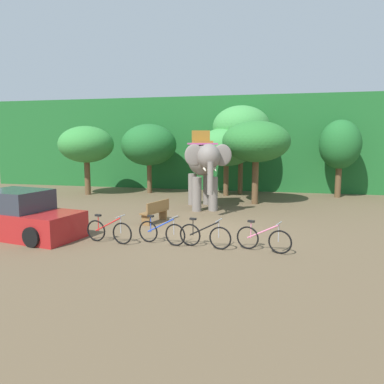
{
  "coord_description": "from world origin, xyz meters",
  "views": [
    {
      "loc": [
        2.76,
        -13.04,
        3.3
      ],
      "look_at": [
        -0.51,
        1.0,
        1.3
      ],
      "focal_mm": 35.01,
      "sensor_mm": 36.0,
      "label": 1
    }
  ],
  "objects_px": {
    "bike_red": "(109,231)",
    "parked_car": "(21,217)",
    "tree_right": "(256,142)",
    "tree_center": "(340,145)",
    "elephant": "(203,163)",
    "tree_far_right": "(226,147)",
    "tree_center_left": "(86,145)",
    "tree_left": "(149,145)",
    "tree_far_left": "(241,127)",
    "wooden_bench": "(156,211)",
    "bike_pink": "(263,239)",
    "bike_black": "(205,235)",
    "bike_blue": "(161,232)"
  },
  "relations": [
    {
      "from": "tree_far_right",
      "to": "wooden_bench",
      "type": "xyz_separation_m",
      "value": [
        -1.7,
        -8.07,
        -2.41
      ]
    },
    {
      "from": "tree_right",
      "to": "bike_black",
      "type": "relative_size",
      "value": 2.54
    },
    {
      "from": "bike_red",
      "to": "bike_blue",
      "type": "xyz_separation_m",
      "value": [
        1.7,
        0.24,
        0.0
      ]
    },
    {
      "from": "tree_center_left",
      "to": "tree_far_left",
      "type": "xyz_separation_m",
      "value": [
        9.08,
        2.27,
        1.05
      ]
    },
    {
      "from": "tree_far_right",
      "to": "elephant",
      "type": "xyz_separation_m",
      "value": [
        -0.46,
        -4.6,
        -0.69
      ]
    },
    {
      "from": "bike_red",
      "to": "parked_car",
      "type": "distance_m",
      "value": 3.35
    },
    {
      "from": "tree_right",
      "to": "tree_center",
      "type": "relative_size",
      "value": 0.96
    },
    {
      "from": "bike_black",
      "to": "parked_car",
      "type": "bearing_deg",
      "value": -179.74
    },
    {
      "from": "tree_center_left",
      "to": "bike_red",
      "type": "relative_size",
      "value": 2.44
    },
    {
      "from": "elephant",
      "to": "bike_blue",
      "type": "distance_m",
      "value": 6.67
    },
    {
      "from": "tree_center_left",
      "to": "elephant",
      "type": "relative_size",
      "value": 0.98
    },
    {
      "from": "tree_far_left",
      "to": "tree_center",
      "type": "xyz_separation_m",
      "value": [
        5.67,
        0.01,
        -1.05
      ]
    },
    {
      "from": "tree_far_left",
      "to": "tree_far_right",
      "type": "bearing_deg",
      "value": -134.13
    },
    {
      "from": "bike_pink",
      "to": "parked_car",
      "type": "xyz_separation_m",
      "value": [
        -8.26,
        -0.04,
        0.26
      ]
    },
    {
      "from": "tree_far_right",
      "to": "bike_pink",
      "type": "height_order",
      "value": "tree_far_right"
    },
    {
      "from": "tree_far_left",
      "to": "bike_black",
      "type": "bearing_deg",
      "value": -89.36
    },
    {
      "from": "tree_center",
      "to": "bike_red",
      "type": "xyz_separation_m",
      "value": [
        -8.68,
        -12.07,
        -2.65
      ]
    },
    {
      "from": "tree_far_right",
      "to": "tree_far_left",
      "type": "xyz_separation_m",
      "value": [
        0.77,
        0.8,
        1.19
      ]
    },
    {
      "from": "tree_far_right",
      "to": "parked_car",
      "type": "bearing_deg",
      "value": -116.56
    },
    {
      "from": "tree_left",
      "to": "tree_right",
      "type": "height_order",
      "value": "tree_left"
    },
    {
      "from": "tree_center_left",
      "to": "tree_far_left",
      "type": "distance_m",
      "value": 9.42
    },
    {
      "from": "parked_car",
      "to": "bike_pink",
      "type": "bearing_deg",
      "value": 0.29
    },
    {
      "from": "tree_left",
      "to": "tree_center",
      "type": "distance_m",
      "value": 11.33
    },
    {
      "from": "bike_red",
      "to": "parked_car",
      "type": "relative_size",
      "value": 0.38
    },
    {
      "from": "bike_black",
      "to": "tree_right",
      "type": "bearing_deg",
      "value": 83.42
    },
    {
      "from": "tree_far_left",
      "to": "wooden_bench",
      "type": "height_order",
      "value": "tree_far_left"
    },
    {
      "from": "tree_far_right",
      "to": "bike_red",
      "type": "height_order",
      "value": "tree_far_right"
    },
    {
      "from": "tree_right",
      "to": "bike_blue",
      "type": "distance_m",
      "value": 9.19
    },
    {
      "from": "bike_red",
      "to": "tree_left",
      "type": "bearing_deg",
      "value": 103.07
    },
    {
      "from": "tree_left",
      "to": "bike_black",
      "type": "height_order",
      "value": "tree_left"
    },
    {
      "from": "tree_center_left",
      "to": "tree_left",
      "type": "relative_size",
      "value": 0.97
    },
    {
      "from": "bike_pink",
      "to": "tree_center",
      "type": "bearing_deg",
      "value": 72.48
    },
    {
      "from": "tree_right",
      "to": "tree_center",
      "type": "height_order",
      "value": "tree_center"
    },
    {
      "from": "tree_center_left",
      "to": "tree_center",
      "type": "relative_size",
      "value": 0.93
    },
    {
      "from": "tree_left",
      "to": "bike_pink",
      "type": "relative_size",
      "value": 2.59
    },
    {
      "from": "parked_car",
      "to": "wooden_bench",
      "type": "bearing_deg",
      "value": 38.49
    },
    {
      "from": "tree_center_left",
      "to": "tree_left",
      "type": "height_order",
      "value": "tree_left"
    },
    {
      "from": "tree_left",
      "to": "parked_car",
      "type": "relative_size",
      "value": 0.96
    },
    {
      "from": "tree_center_left",
      "to": "bike_blue",
      "type": "height_order",
      "value": "tree_center_left"
    },
    {
      "from": "tree_left",
      "to": "bike_pink",
      "type": "xyz_separation_m",
      "value": [
        7.54,
        -11.15,
        -2.62
      ]
    },
    {
      "from": "tree_far_right",
      "to": "tree_center",
      "type": "relative_size",
      "value": 0.9
    },
    {
      "from": "tree_far_right",
      "to": "tree_right",
      "type": "height_order",
      "value": "tree_right"
    },
    {
      "from": "elephant",
      "to": "wooden_bench",
      "type": "bearing_deg",
      "value": -109.72
    },
    {
      "from": "elephant",
      "to": "bike_red",
      "type": "bearing_deg",
      "value": -104.89
    },
    {
      "from": "bike_black",
      "to": "bike_pink",
      "type": "relative_size",
      "value": 1.02
    },
    {
      "from": "tree_center_left",
      "to": "bike_black",
      "type": "relative_size",
      "value": 2.46
    },
    {
      "from": "tree_right",
      "to": "elephant",
      "type": "xyz_separation_m",
      "value": [
        -2.35,
        -1.98,
        -1.01
      ]
    },
    {
      "from": "tree_far_right",
      "to": "tree_center_left",
      "type": "bearing_deg",
      "value": -169.92
    },
    {
      "from": "tree_far_left",
      "to": "elephant",
      "type": "distance_m",
      "value": 5.85
    },
    {
      "from": "tree_left",
      "to": "tree_far_left",
      "type": "xyz_separation_m",
      "value": [
        5.63,
        0.75,
        1.08
      ]
    }
  ]
}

